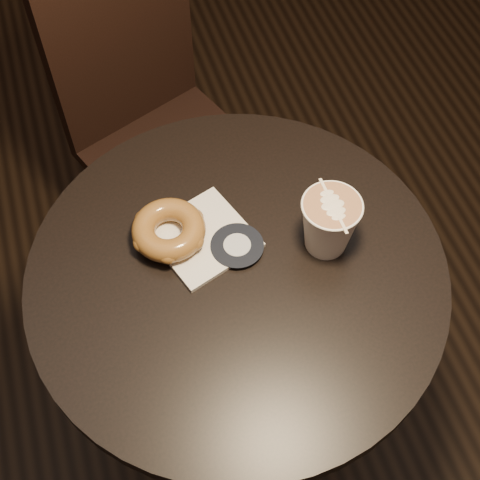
% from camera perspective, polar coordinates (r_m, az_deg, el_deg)
% --- Properties ---
extents(cafe_table, '(0.70, 0.70, 0.75)m').
position_cam_1_polar(cafe_table, '(1.28, -0.23, -7.04)').
color(cafe_table, black).
rests_on(cafe_table, ground).
extents(chair, '(0.48, 0.48, 0.94)m').
position_cam_1_polar(chair, '(1.66, -7.77, 11.04)').
color(chair, black).
rests_on(chair, ground).
extents(pastry_bag, '(0.19, 0.19, 0.01)m').
position_cam_1_polar(pastry_bag, '(1.13, -3.18, 0.23)').
color(pastry_bag, silver).
rests_on(pastry_bag, cafe_table).
extents(doughnut, '(0.12, 0.12, 0.04)m').
position_cam_1_polar(doughnut, '(1.12, -6.10, 0.86)').
color(doughnut, brown).
rests_on(doughnut, pastry_bag).
extents(latte_cup, '(0.10, 0.10, 0.11)m').
position_cam_1_polar(latte_cup, '(1.09, 7.58, 1.31)').
color(latte_cup, white).
rests_on(latte_cup, cafe_table).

